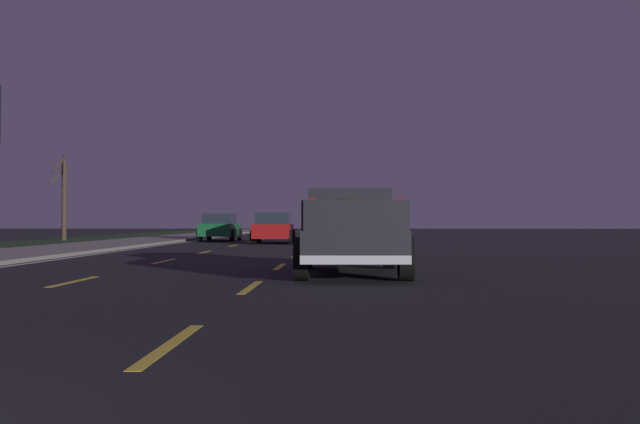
{
  "coord_description": "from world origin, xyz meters",
  "views": [
    {
      "loc": [
        -2.87,
        -3.38,
        1.16
      ],
      "look_at": [
        13.51,
        -2.81,
        1.35
      ],
      "focal_mm": 40.24,
      "sensor_mm": 36.0,
      "label": 1
    }
  ],
  "objects": [
    {
      "name": "bare_tree_far",
      "position": [
        38.1,
        12.93,
        2.51
      ],
      "size": [
        1.51,
        0.99,
        5.06
      ],
      "color": "#423323",
      "rests_on": "ground"
    },
    {
      "name": "sedan_silver",
      "position": [
        32.11,
        -3.31,
        0.78
      ],
      "size": [
        4.43,
        2.07,
        1.54
      ],
      "color": "#B2B5BA",
      "rests_on": "ground"
    },
    {
      "name": "pickup_truck",
      "position": [
        12.73,
        -3.5,
        0.98
      ],
      "size": [
        5.47,
        2.38,
        1.87
      ],
      "color": "#232328",
      "rests_on": "ground"
    },
    {
      "name": "sedan_red",
      "position": [
        33.24,
        0.22,
        0.78
      ],
      "size": [
        4.44,
        2.08,
        1.54
      ],
      "color": "maroon",
      "rests_on": "ground"
    },
    {
      "name": "ground",
      "position": [
        27.0,
        0.0,
        0.0
      ],
      "size": [
        144.0,
        144.0,
        0.0
      ],
      "primitive_type": "plane",
      "color": "black"
    },
    {
      "name": "lane_markings",
      "position": [
        30.52,
        3.03,
        0.0
      ],
      "size": [
        108.74,
        7.04,
        0.01
      ],
      "color": "yellow",
      "rests_on": "ground"
    },
    {
      "name": "sidewalk_shoulder",
      "position": [
        27.0,
        7.45,
        0.06
      ],
      "size": [
        108.0,
        4.0,
        0.12
      ],
      "primitive_type": "cube",
      "color": "gray",
      "rests_on": "ground"
    },
    {
      "name": "sedan_green",
      "position": [
        37.72,
        3.73,
        0.78
      ],
      "size": [
        4.42,
        2.05,
        1.54
      ],
      "color": "#14592D",
      "rests_on": "ground"
    }
  ]
}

